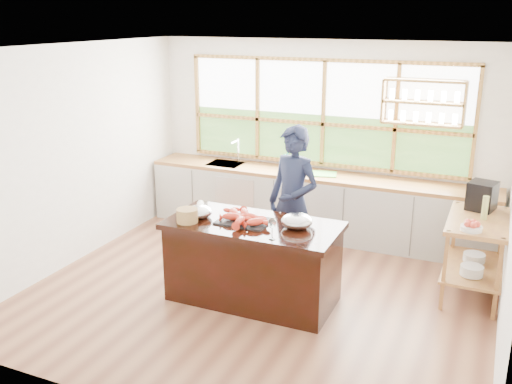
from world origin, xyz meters
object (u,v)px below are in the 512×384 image
Objects in this scene: island at (253,261)px; espresso_machine at (482,196)px; wicker_basket at (187,216)px; cook at (293,203)px.

espresso_machine is at bearing 33.52° from island.
wicker_basket reaches higher than island.
espresso_machine is 3.31m from wicker_basket.
espresso_machine reaches higher than island.
island is 5.76× the size of espresso_machine.
cook reaches higher than espresso_machine.
cook is 5.68× the size of espresso_machine.
island is 0.87m from wicker_basket.
espresso_machine is (2.02, 0.68, 0.15)m from cook.
island is at bearing -84.86° from cook.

